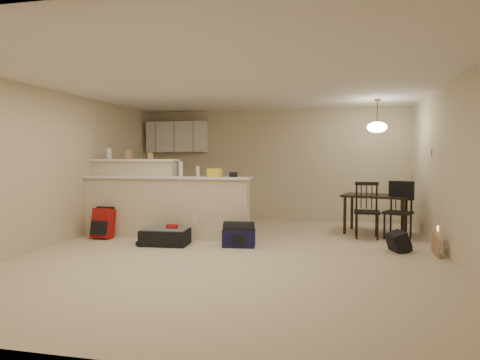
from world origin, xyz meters
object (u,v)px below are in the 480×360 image
(red_backpack, at_px, (103,224))
(suitcase, at_px, (165,237))
(black_daypack, at_px, (398,242))
(dining_chair_far, at_px, (398,211))
(pendant_lamp, at_px, (377,127))
(dining_chair_near, at_px, (367,210))
(navy_duffel, at_px, (239,238))
(dining_table, at_px, (376,199))

(red_backpack, bearing_deg, suitcase, -11.76)
(red_backpack, relative_size, black_daypack, 1.59)
(dining_chair_far, height_order, red_backpack, dining_chair_far)
(pendant_lamp, relative_size, black_daypack, 1.90)
(dining_chair_near, bearing_deg, pendant_lamp, 70.18)
(pendant_lamp, xyz_separation_m, red_backpack, (-4.72, -1.55, -1.73))
(suitcase, height_order, red_backpack, red_backpack)
(suitcase, height_order, navy_duffel, navy_duffel)
(dining_table, relative_size, black_daypack, 4.02)
(pendant_lamp, xyz_separation_m, dining_chair_near, (-0.19, -0.51, -1.50))
(dining_table, xyz_separation_m, black_daypack, (0.19, -1.55, -0.49))
(pendant_lamp, height_order, suitcase, pendant_lamp)
(suitcase, bearing_deg, dining_chair_far, 15.63)
(dining_table, distance_m, dining_chair_far, 0.62)
(red_backpack, bearing_deg, black_daypack, 1.17)
(dining_chair_near, xyz_separation_m, dining_chair_far, (0.52, 0.01, 0.00))
(dining_table, bearing_deg, suitcase, -137.77)
(suitcase, relative_size, navy_duffel, 1.48)
(dining_table, height_order, navy_duffel, dining_table)
(pendant_lamp, height_order, dining_chair_far, pendant_lamp)
(suitcase, relative_size, red_backpack, 1.44)
(pendant_lamp, height_order, red_backpack, pendant_lamp)
(red_backpack, xyz_separation_m, black_daypack, (4.91, 0.00, -0.12))
(dining_chair_near, distance_m, suitcase, 3.52)
(dining_chair_far, relative_size, navy_duffel, 1.94)
(dining_chair_far, distance_m, navy_duffel, 2.85)
(dining_table, height_order, pendant_lamp, pendant_lamp)
(dining_table, distance_m, pendant_lamp, 1.35)
(dining_chair_near, xyz_separation_m, suitcase, (-3.24, -1.33, -0.36))
(dining_chair_near, bearing_deg, suitcase, -156.74)
(navy_duffel, xyz_separation_m, black_daypack, (2.42, 0.18, 0.01))
(pendant_lamp, bearing_deg, dining_chair_far, -57.31)
(pendant_lamp, distance_m, black_daypack, 2.42)
(pendant_lamp, distance_m, dining_chair_near, 1.60)
(dining_table, bearing_deg, navy_duffel, -128.25)
(dining_table, xyz_separation_m, navy_duffel, (-2.23, -1.73, -0.50))
(suitcase, distance_m, black_daypack, 3.64)
(dining_table, height_order, black_daypack, dining_table)
(dining_chair_far, bearing_deg, red_backpack, -143.11)
(red_backpack, bearing_deg, navy_duffel, -2.95)
(dining_chair_near, xyz_separation_m, black_daypack, (0.39, -1.04, -0.35))
(dining_chair_far, distance_m, suitcase, 4.00)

